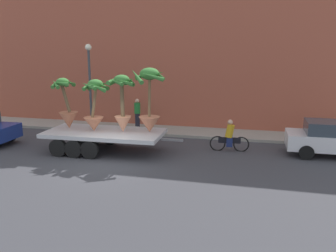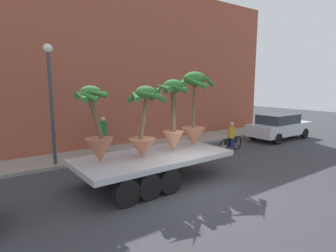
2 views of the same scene
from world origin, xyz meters
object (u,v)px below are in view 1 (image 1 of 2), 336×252
object	(u,v)px
potted_palm_middle	(149,101)
potted_palm_front	(95,108)
cyclist	(230,137)
potted_palm_rear	(67,107)
pedestrian_near_gate	(137,113)
flatbed_trailer	(100,135)
potted_palm_extra	(122,102)
street_lamp	(90,76)

from	to	relation	value
potted_palm_middle	potted_palm_front	world-z (taller)	potted_palm_middle
cyclist	potted_palm_rear	bearing A→B (deg)	-170.20
potted_palm_front	pedestrian_near_gate	world-z (taller)	potted_palm_front
flatbed_trailer	potted_palm_front	world-z (taller)	potted_palm_front
cyclist	potted_palm_extra	bearing A→B (deg)	-163.56
potted_palm_rear	potted_palm_extra	bearing A→B (deg)	-1.73
potted_palm_middle	cyclist	xyz separation A→B (m)	(3.55, 1.16, -1.77)
potted_palm_front	potted_palm_extra	distance (m)	1.35
potted_palm_front	potted_palm_extra	bearing A→B (deg)	6.01
potted_palm_rear	street_lamp	size ratio (longest dim) A/B	0.50
potted_palm_rear	cyclist	bearing A→B (deg)	9.80
potted_palm_extra	flatbed_trailer	bearing A→B (deg)	-175.20
potted_palm_middle	potted_palm_extra	distance (m)	1.24
potted_palm_middle	potted_palm_front	distance (m)	2.58
potted_palm_rear	pedestrian_near_gate	world-z (taller)	potted_palm_rear
potted_palm_extra	pedestrian_near_gate	world-z (taller)	potted_palm_extra
pedestrian_near_gate	potted_palm_rear	bearing A→B (deg)	-114.14
potted_palm_middle	pedestrian_near_gate	distance (m)	4.98
flatbed_trailer	cyclist	world-z (taller)	cyclist
potted_palm_front	cyclist	distance (m)	6.43
potted_palm_front	cyclist	xyz separation A→B (m)	(6.08, 1.54, -1.41)
potted_palm_middle	potted_palm_front	bearing A→B (deg)	-171.42
potted_palm_middle	pedestrian_near_gate	xyz separation A→B (m)	(-2.08, 4.31, -1.39)
cyclist	street_lamp	distance (m)	8.81
pedestrian_near_gate	street_lamp	xyz separation A→B (m)	(-2.50, -0.92, 2.19)
potted_palm_rear	potted_palm_middle	distance (m)	4.11
potted_palm_rear	potted_palm_extra	distance (m)	2.89
potted_palm_rear	street_lamp	xyz separation A→B (m)	(-0.49, 3.55, 1.24)
cyclist	flatbed_trailer	bearing A→B (deg)	-165.72
potted_palm_front	street_lamp	size ratio (longest dim) A/B	0.50
potted_palm_rear	potted_palm_front	distance (m)	1.57
potted_palm_front	pedestrian_near_gate	distance (m)	4.83
potted_palm_rear	cyclist	size ratio (longest dim) A/B	1.31
flatbed_trailer	potted_palm_middle	xyz separation A→B (m)	(2.34, 0.34, 1.67)
flatbed_trailer	street_lamp	size ratio (longest dim) A/B	1.34
potted_palm_extra	street_lamp	xyz separation A→B (m)	(-3.36, 3.63, 0.88)
potted_palm_rear	potted_palm_middle	size ratio (longest dim) A/B	0.82
potted_palm_front	pedestrian_near_gate	bearing A→B (deg)	84.53
flatbed_trailer	pedestrian_near_gate	bearing A→B (deg)	86.77
cyclist	street_lamp	size ratio (longest dim) A/B	0.38
potted_palm_rear	flatbed_trailer	bearing A→B (deg)	-5.96
potted_palm_middle	pedestrian_near_gate	world-z (taller)	potted_palm_middle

